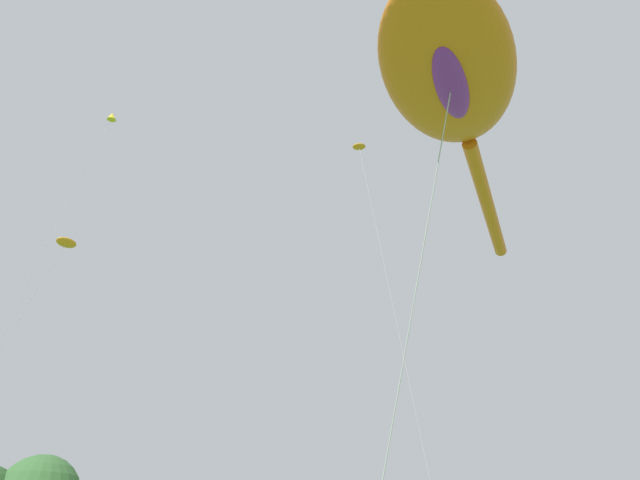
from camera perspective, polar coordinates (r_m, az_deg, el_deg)
The scene contains 4 objects.
big_show_kite at distance 13.01m, azimuth 13.63°, elevation 16.07°, with size 10.31×6.80×11.89m.
small_kite_delta_white at distance 34.23m, azimuth -21.37°, elevation 11.33°, with size 3.89×1.94×24.70m.
small_kite_tiny_distant at distance 24.65m, azimuth -25.45°, elevation -0.84°, with size 3.61×1.54×13.64m.
small_kite_diamond_red at distance 32.28m, azimuth 4.40°, elevation 8.50°, with size 1.90×3.06×23.62m.
Camera 1 is at (-6.50, -0.98, 1.98)m, focal length 30.44 mm.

